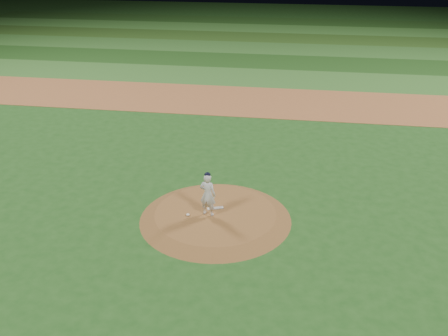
# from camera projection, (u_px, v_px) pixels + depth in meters

# --- Properties ---
(ground) EXTENTS (120.00, 120.00, 0.00)m
(ground) POSITION_uv_depth(u_px,v_px,m) (216.00, 219.00, 18.15)
(ground) COLOR #1E4D19
(ground) RESTS_ON ground
(infield_dirt_band) EXTENTS (70.00, 6.00, 0.02)m
(infield_dirt_band) POSITION_uv_depth(u_px,v_px,m) (254.00, 101.00, 30.63)
(infield_dirt_band) COLOR #9A592F
(infield_dirt_band) RESTS_ON ground
(outfield_stripe_0) EXTENTS (70.00, 5.00, 0.02)m
(outfield_stripe_0) POSITION_uv_depth(u_px,v_px,m) (262.00, 78.00, 35.54)
(outfield_stripe_0) COLOR #316825
(outfield_stripe_0) RESTS_ON ground
(outfield_stripe_1) EXTENTS (70.00, 5.00, 0.02)m
(outfield_stripe_1) POSITION_uv_depth(u_px,v_px,m) (267.00, 61.00, 40.00)
(outfield_stripe_1) COLOR #1B4415
(outfield_stripe_1) RESTS_ON ground
(outfield_stripe_2) EXTENTS (70.00, 5.00, 0.02)m
(outfield_stripe_2) POSITION_uv_depth(u_px,v_px,m) (272.00, 48.00, 44.46)
(outfield_stripe_2) COLOR #2E6424
(outfield_stripe_2) RESTS_ON ground
(outfield_stripe_3) EXTENTS (70.00, 5.00, 0.02)m
(outfield_stripe_3) POSITION_uv_depth(u_px,v_px,m) (275.00, 38.00, 48.92)
(outfield_stripe_3) COLOR #274E19
(outfield_stripe_3) RESTS_ON ground
(outfield_stripe_4) EXTENTS (70.00, 5.00, 0.02)m
(outfield_stripe_4) POSITION_uv_depth(u_px,v_px,m) (278.00, 29.00, 53.38)
(outfield_stripe_4) COLOR #357129
(outfield_stripe_4) RESTS_ON ground
(outfield_stripe_5) EXTENTS (70.00, 5.00, 0.02)m
(outfield_stripe_5) POSITION_uv_depth(u_px,v_px,m) (281.00, 21.00, 57.84)
(outfield_stripe_5) COLOR #1F4817
(outfield_stripe_5) RESTS_ON ground
(pitchers_mound) EXTENTS (5.50, 5.50, 0.25)m
(pitchers_mound) POSITION_uv_depth(u_px,v_px,m) (215.00, 216.00, 18.09)
(pitchers_mound) COLOR brown
(pitchers_mound) RESTS_ON ground
(pitching_rubber) EXTENTS (0.62, 0.35, 0.03)m
(pitching_rubber) POSITION_uv_depth(u_px,v_px,m) (215.00, 208.00, 18.30)
(pitching_rubber) COLOR silver
(pitching_rubber) RESTS_ON pitchers_mound
(rosin_bag) EXTENTS (0.13, 0.13, 0.07)m
(rosin_bag) POSITION_uv_depth(u_px,v_px,m) (188.00, 215.00, 17.84)
(rosin_bag) COLOR silver
(rosin_bag) RESTS_ON pitchers_mound
(pitcher_on_mound) EXTENTS (0.66, 0.51, 1.68)m
(pitcher_on_mound) POSITION_uv_depth(u_px,v_px,m) (208.00, 194.00, 17.57)
(pitcher_on_mound) COLOR silver
(pitcher_on_mound) RESTS_ON pitchers_mound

